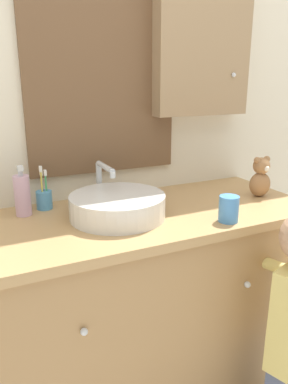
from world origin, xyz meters
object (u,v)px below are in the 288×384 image
sink_basin (117,205)px  soap_dispenser (22,195)px  toothbrush_holder (44,198)px  drinking_cup (229,209)px  teddy_bear (260,178)px

sink_basin → soap_dispenser: size_ratio=2.12×
toothbrush_holder → drinking_cup: bearing=-36.9°
sink_basin → toothbrush_holder: sink_basin is taller
sink_basin → drinking_cup: sink_basin is taller
soap_dispenser → drinking_cup: 0.77m
toothbrush_holder → teddy_bear: teddy_bear is taller
toothbrush_holder → teddy_bear: bearing=-15.1°
teddy_bear → drinking_cup: bearing=-149.0°
teddy_bear → drinking_cup: size_ratio=1.86×
sink_basin → soap_dispenser: soap_dispenser is taller
toothbrush_holder → drinking_cup: toothbrush_holder is taller
soap_dispenser → teddy_bear: size_ratio=1.08×
teddy_bear → soap_dispenser: bearing=168.4°
toothbrush_holder → sink_basin: bearing=-42.9°
sink_basin → drinking_cup: size_ratio=4.25×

